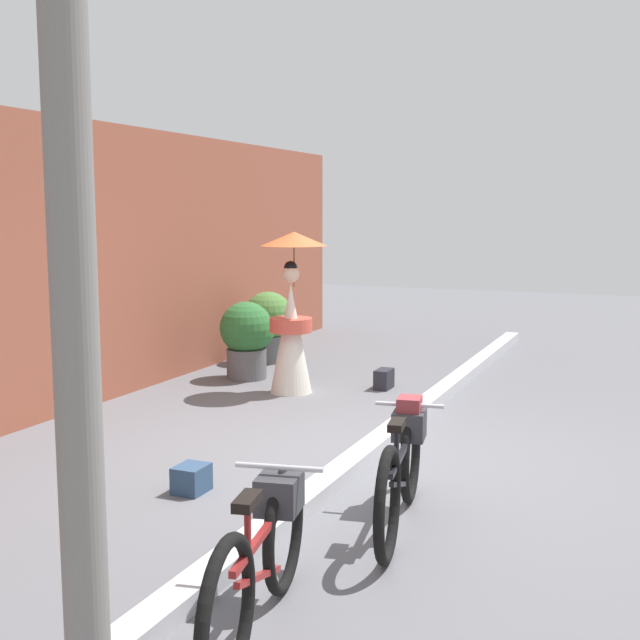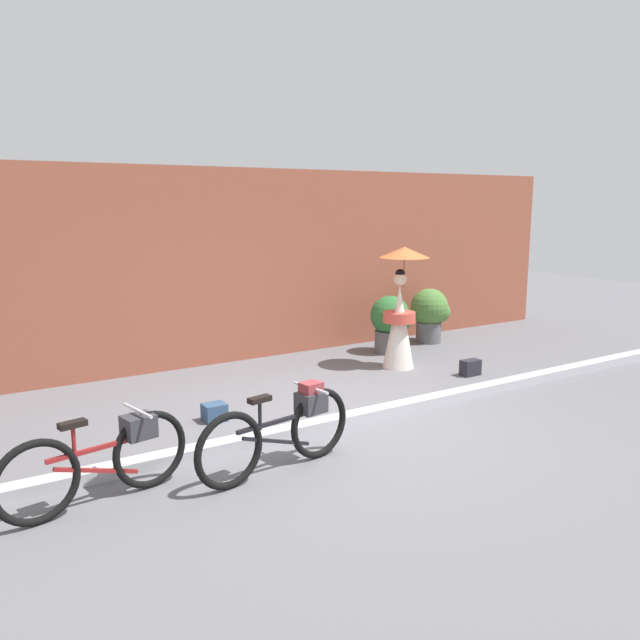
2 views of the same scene
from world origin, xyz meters
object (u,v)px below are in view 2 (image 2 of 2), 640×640
(bicycle_near_officer, at_px, (283,428))
(person_with_parasol, at_px, (400,309))
(potted_plant_small, at_px, (430,312))
(backpack_on_pavement, at_px, (471,367))
(potted_plant_by_door, at_px, (391,322))
(bicycle_far_side, at_px, (103,458))
(backpack_spare, at_px, (215,412))

(bicycle_near_officer, height_order, person_with_parasol, person_with_parasol)
(potted_plant_small, height_order, backpack_on_pavement, potted_plant_small)
(potted_plant_by_door, relative_size, backpack_on_pavement, 3.27)
(potted_plant_small, relative_size, backpack_on_pavement, 3.32)
(person_with_parasol, height_order, backpack_on_pavement, person_with_parasol)
(bicycle_far_side, height_order, person_with_parasol, person_with_parasol)
(person_with_parasol, xyz_separation_m, backpack_spare, (-3.37, -0.75, -0.80))
(bicycle_near_officer, distance_m, potted_plant_by_door, 5.03)
(person_with_parasol, distance_m, potted_plant_small, 1.97)
(person_with_parasol, bearing_deg, potted_plant_small, 34.08)
(person_with_parasol, height_order, potted_plant_small, person_with_parasol)
(bicycle_near_officer, xyz_separation_m, bicycle_far_side, (-1.60, 0.22, -0.02))
(bicycle_near_officer, relative_size, backpack_on_pavement, 5.94)
(bicycle_near_officer, height_order, backpack_on_pavement, bicycle_near_officer)
(bicycle_far_side, distance_m, backpack_spare, 2.14)
(person_with_parasol, bearing_deg, backpack_spare, -167.42)
(person_with_parasol, relative_size, backpack_spare, 7.15)
(bicycle_near_officer, distance_m, person_with_parasol, 4.15)
(bicycle_near_officer, height_order, backpack_spare, bicycle_near_officer)
(bicycle_near_officer, bearing_deg, backpack_on_pavement, 20.18)
(bicycle_far_side, relative_size, backpack_on_pavement, 5.63)
(bicycle_far_side, height_order, backpack_spare, bicycle_far_side)
(bicycle_near_officer, xyz_separation_m, potted_plant_small, (4.97, 3.47, 0.14))
(backpack_spare, bearing_deg, backpack_on_pavement, -2.53)
(backpack_on_pavement, relative_size, backpack_spare, 1.14)
(potted_plant_by_door, distance_m, potted_plant_small, 1.13)
(bicycle_far_side, height_order, backpack_on_pavement, bicycle_far_side)
(potted_plant_by_door, distance_m, backpack_spare, 4.21)
(bicycle_far_side, xyz_separation_m, backpack_on_pavement, (5.55, 1.23, -0.28))
(bicycle_far_side, relative_size, person_with_parasol, 0.90)
(potted_plant_by_door, relative_size, potted_plant_small, 0.98)
(potted_plant_small, bearing_deg, backpack_spare, -159.72)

